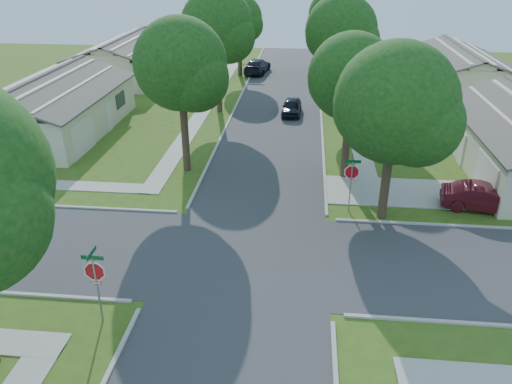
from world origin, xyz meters
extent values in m
plane|color=#375617|center=(0.00, 0.00, 0.00)|extent=(100.00, 100.00, 0.00)
cube|color=#333335|center=(0.00, 0.00, 0.00)|extent=(7.00, 100.00, 0.02)
cube|color=#9E9B91|center=(6.10, 26.00, 0.02)|extent=(1.20, 40.00, 0.04)
cube|color=#9E9B91|center=(-6.10, 26.00, 0.02)|extent=(1.20, 40.00, 0.04)
cube|color=#9E9B91|center=(7.90, 7.10, 0.03)|extent=(8.80, 3.60, 0.05)
cube|color=gray|center=(-4.70, -4.70, 1.35)|extent=(0.06, 0.06, 2.70)
cylinder|color=white|center=(-4.70, -4.70, 2.15)|extent=(1.05, 0.02, 1.05)
cylinder|color=red|center=(-4.70, -4.70, 2.15)|extent=(0.90, 0.03, 0.90)
cube|color=red|center=(-4.70, -4.70, 1.68)|extent=(0.34, 0.03, 0.12)
cube|color=white|center=(-4.70, -4.70, 1.68)|extent=(0.30, 0.03, 0.08)
cube|color=#0C5426|center=(-4.70, -4.70, 2.72)|extent=(0.80, 0.02, 0.16)
cube|color=#0C5426|center=(-4.70, -4.70, 2.90)|extent=(0.02, 0.80, 0.16)
cube|color=gray|center=(4.70, 4.70, 1.35)|extent=(0.06, 0.06, 2.70)
cylinder|color=white|center=(4.70, 4.70, 2.15)|extent=(1.05, 0.02, 1.05)
cylinder|color=red|center=(4.70, 4.70, 2.15)|extent=(0.90, 0.03, 0.90)
cube|color=red|center=(4.70, 4.70, 1.68)|extent=(0.34, 0.03, 0.12)
cube|color=white|center=(4.70, 4.70, 1.68)|extent=(0.30, 0.03, 0.08)
cube|color=#0C5426|center=(4.70, 4.70, 2.72)|extent=(0.80, 0.02, 0.16)
cube|color=#0C5426|center=(4.70, 4.70, 2.90)|extent=(0.02, 0.80, 0.16)
cylinder|color=#38281C|center=(4.70, 9.00, 1.98)|extent=(0.44, 0.44, 3.95)
sphere|color=#104015|center=(4.70, 9.00, 5.88)|extent=(4.80, 4.80, 4.80)
sphere|color=#104015|center=(5.54, 8.52, 5.28)|extent=(3.46, 3.46, 3.46)
sphere|color=#104015|center=(3.98, 9.60, 5.40)|extent=(3.26, 3.26, 3.26)
cylinder|color=#38281C|center=(4.70, 21.00, 2.15)|extent=(0.44, 0.44, 4.30)
sphere|color=#104015|center=(4.70, 21.00, 6.51)|extent=(5.40, 5.40, 5.40)
sphere|color=#104015|center=(5.65, 20.46, 5.84)|extent=(3.89, 3.89, 3.89)
sphere|color=#104015|center=(3.89, 21.68, 5.97)|extent=(3.67, 3.67, 3.67)
cylinder|color=#38281C|center=(4.70, 34.00, 2.10)|extent=(0.44, 0.44, 4.20)
sphere|color=#104015|center=(4.70, 34.00, 6.22)|extent=(5.00, 5.00, 5.00)
sphere|color=#104015|center=(5.58, 33.50, 5.60)|extent=(3.60, 3.60, 3.60)
sphere|color=#104015|center=(3.95, 34.62, 5.72)|extent=(3.40, 3.40, 3.40)
cylinder|color=#38281C|center=(-4.70, 9.00, 2.12)|extent=(0.44, 0.44, 4.25)
sphere|color=#104015|center=(-4.70, 9.00, 6.37)|extent=(5.20, 5.20, 5.20)
sphere|color=#104015|center=(-3.79, 8.48, 5.72)|extent=(3.74, 3.74, 3.74)
sphere|color=#104015|center=(-5.48, 9.65, 5.85)|extent=(3.54, 3.54, 3.54)
cylinder|color=#38281C|center=(-4.70, 21.00, 2.22)|extent=(0.44, 0.44, 4.44)
sphere|color=#104015|center=(-4.70, 21.00, 6.76)|extent=(5.60, 5.60, 5.60)
sphere|color=#104015|center=(-3.72, 20.44, 6.06)|extent=(4.03, 4.03, 4.03)
sphere|color=#104015|center=(-5.54, 21.70, 6.20)|extent=(3.81, 3.81, 3.81)
cylinder|color=#38281C|center=(-4.70, 34.00, 1.95)|extent=(0.44, 0.44, 3.90)
sphere|color=#104015|center=(-4.70, 34.00, 5.74)|extent=(4.60, 4.60, 4.60)
sphere|color=#104015|center=(-3.90, 33.54, 5.16)|extent=(3.31, 3.31, 3.31)
sphere|color=#104015|center=(-5.39, 34.58, 5.28)|extent=(3.13, 3.13, 3.13)
cylinder|color=#38281C|center=(6.30, 4.20, 1.77)|extent=(0.44, 0.44, 3.54)
sphere|color=#104015|center=(6.30, 4.20, 5.86)|extent=(5.60, 5.60, 5.60)
sphere|color=#104015|center=(7.28, 3.64, 5.16)|extent=(4.03, 4.03, 4.03)
sphere|color=#104015|center=(5.46, 4.90, 5.30)|extent=(3.81, 3.81, 3.81)
cube|color=#47413D|center=(14.00, 11.00, 3.45)|extent=(4.42, 13.60, 1.56)
cube|color=silver|center=(11.97, 7.10, 1.10)|extent=(0.06, 3.20, 2.20)
cube|color=silver|center=(11.97, 11.65, 1.00)|extent=(0.06, 0.90, 2.00)
cube|color=#1E2633|center=(11.97, 14.25, 1.55)|extent=(0.06, 1.80, 1.10)
cube|color=beige|center=(16.00, 29.00, 1.40)|extent=(8.00, 13.00, 2.80)
cube|color=#47413D|center=(18.00, 29.00, 3.45)|extent=(4.42, 13.60, 1.56)
cube|color=#47413D|center=(14.00, 29.00, 3.45)|extent=(4.42, 13.60, 1.56)
cube|color=silver|center=(11.97, 25.10, 1.10)|extent=(0.06, 3.20, 2.20)
cube|color=silver|center=(11.97, 29.65, 1.00)|extent=(0.06, 0.90, 2.00)
cube|color=#1E2633|center=(11.97, 32.25, 1.55)|extent=(0.06, 1.80, 1.10)
cube|color=beige|center=(-16.00, 15.00, 1.40)|extent=(8.00, 13.00, 2.80)
cube|color=#47413D|center=(-14.00, 15.00, 3.45)|extent=(4.42, 13.60, 1.56)
cube|color=#47413D|center=(-18.00, 15.00, 3.45)|extent=(4.42, 13.60, 1.56)
cube|color=silver|center=(-11.97, 11.10, 1.10)|extent=(0.06, 3.20, 2.20)
cube|color=silver|center=(-11.97, 15.65, 1.00)|extent=(0.06, 0.90, 2.00)
cube|color=#1E2633|center=(-11.97, 18.25, 1.55)|extent=(0.06, 1.80, 1.10)
cube|color=beige|center=(-16.00, 32.00, 1.40)|extent=(8.00, 13.00, 2.80)
cube|color=#47413D|center=(-14.00, 32.00, 3.45)|extent=(4.42, 13.60, 1.56)
cube|color=#47413D|center=(-18.00, 32.00, 3.45)|extent=(4.42, 13.60, 1.56)
cube|color=silver|center=(-11.97, 28.10, 1.10)|extent=(0.06, 3.20, 2.20)
cube|color=silver|center=(-11.97, 32.65, 1.00)|extent=(0.06, 0.90, 2.00)
cube|color=#1E2633|center=(-11.97, 35.25, 1.55)|extent=(0.06, 1.80, 1.10)
imported|color=#490F18|center=(11.50, 5.50, 0.68)|extent=(4.28, 2.07, 1.35)
imported|color=black|center=(1.20, 20.83, 0.63)|extent=(1.63, 3.75, 1.26)
imported|color=black|center=(-3.00, 35.22, 0.75)|extent=(2.77, 5.40, 1.50)
camera|label=1|loc=(2.23, -18.21, 12.16)|focal=35.00mm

